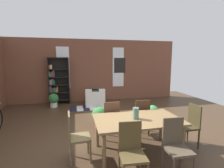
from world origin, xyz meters
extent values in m
plane|color=#412E1E|center=(0.00, 0.00, 0.00)|extent=(10.77, 10.77, 0.00)
cube|color=brown|center=(0.00, 4.20, 1.44)|extent=(8.35, 0.12, 2.89)
cube|color=white|center=(-1.29, 4.13, 1.59)|extent=(0.55, 0.02, 1.88)
cube|color=white|center=(1.29, 4.13, 1.59)|extent=(0.55, 0.02, 1.88)
cube|color=brown|center=(0.44, -0.57, 0.72)|extent=(1.77, 1.04, 0.04)
cylinder|color=brown|center=(-0.34, -0.99, 0.35)|extent=(0.07, 0.07, 0.70)
cylinder|color=brown|center=(1.23, -0.99, 0.35)|extent=(0.07, 0.07, 0.70)
cylinder|color=brown|center=(-0.34, -0.15, 0.35)|extent=(0.07, 0.07, 0.70)
cylinder|color=brown|center=(1.23, -0.15, 0.35)|extent=(0.07, 0.07, 0.70)
cylinder|color=#4C7266|center=(0.40, -0.57, 0.86)|extent=(0.13, 0.13, 0.23)
cylinder|color=silver|center=(0.37, -0.55, 0.76)|extent=(0.04, 0.04, 0.04)
cube|color=#3A2417|center=(0.84, 0.25, 0.45)|extent=(0.41, 0.41, 0.04)
cube|color=#3A2417|center=(0.83, 0.06, 0.70)|extent=(0.38, 0.04, 0.50)
cylinder|color=#3A2417|center=(1.03, 0.42, 0.21)|extent=(0.04, 0.04, 0.43)
cylinder|color=#3A2417|center=(0.67, 0.43, 0.21)|extent=(0.04, 0.04, 0.43)
cylinder|color=#3A2417|center=(1.01, 0.06, 0.21)|extent=(0.04, 0.04, 0.43)
cylinder|color=#3A2417|center=(0.65, 0.07, 0.21)|extent=(0.04, 0.04, 0.43)
cube|color=#4C3C21|center=(0.05, -1.39, 0.45)|extent=(0.43, 0.43, 0.04)
cube|color=#4C3C21|center=(0.06, -1.21, 0.70)|extent=(0.38, 0.06, 0.50)
cylinder|color=#4C3C21|center=(-0.12, -1.20, 0.21)|extent=(0.04, 0.04, 0.43)
cylinder|color=#4C3C21|center=(0.24, -1.23, 0.21)|extent=(0.04, 0.04, 0.43)
cube|color=brown|center=(-0.74, -0.57, 0.45)|extent=(0.42, 0.42, 0.04)
cube|color=brown|center=(-0.93, -0.58, 0.70)|extent=(0.05, 0.38, 0.50)
cylinder|color=brown|center=(-0.55, -0.74, 0.21)|extent=(0.04, 0.04, 0.43)
cylinder|color=brown|center=(-0.57, -0.38, 0.21)|extent=(0.04, 0.04, 0.43)
cylinder|color=brown|center=(-0.91, -0.76, 0.21)|extent=(0.04, 0.04, 0.43)
cylinder|color=brown|center=(-0.93, -0.40, 0.21)|extent=(0.04, 0.04, 0.43)
cube|color=#332C18|center=(1.63, -0.57, 0.45)|extent=(0.40, 0.40, 0.04)
cube|color=#332C18|center=(1.81, -0.57, 0.70)|extent=(0.03, 0.38, 0.50)
cylinder|color=#332C18|center=(1.45, -0.39, 0.21)|extent=(0.04, 0.04, 0.43)
cylinder|color=#332C18|center=(1.45, -0.75, 0.21)|extent=(0.04, 0.04, 0.43)
cylinder|color=#332C18|center=(1.81, -0.39, 0.21)|extent=(0.04, 0.04, 0.43)
cylinder|color=#332C18|center=(1.81, -0.75, 0.21)|extent=(0.04, 0.04, 0.43)
cube|color=#513422|center=(0.05, 0.25, 0.45)|extent=(0.40, 0.40, 0.04)
cube|color=#513422|center=(0.04, 0.06, 0.70)|extent=(0.38, 0.03, 0.50)
cylinder|color=#513422|center=(0.23, 0.42, 0.21)|extent=(0.04, 0.04, 0.43)
cylinder|color=#513422|center=(-0.13, 0.43, 0.21)|extent=(0.04, 0.04, 0.43)
cylinder|color=#513422|center=(0.22, 0.06, 0.21)|extent=(0.04, 0.04, 0.43)
cylinder|color=#513422|center=(-0.14, 0.07, 0.21)|extent=(0.04, 0.04, 0.43)
cube|color=#493C2E|center=(0.84, -1.39, 0.45)|extent=(0.42, 0.42, 0.04)
cube|color=#493C2E|center=(0.85, -1.21, 0.70)|extent=(0.38, 0.05, 0.50)
cylinder|color=#493C2E|center=(0.67, -1.20, 0.21)|extent=(0.04, 0.04, 0.43)
cylinder|color=#493C2E|center=(1.03, -1.22, 0.21)|extent=(0.04, 0.04, 0.43)
cube|color=black|center=(-1.89, 3.93, 1.02)|extent=(0.04, 0.32, 2.05)
cube|color=black|center=(-1.05, 3.93, 1.02)|extent=(0.04, 0.32, 2.05)
cube|color=black|center=(-1.47, 4.09, 1.02)|extent=(0.88, 0.01, 2.05)
cube|color=black|center=(-1.47, 3.93, 0.17)|extent=(0.84, 0.32, 0.04)
cube|color=#284C8C|center=(-1.86, 3.93, 0.32)|extent=(0.03, 0.27, 0.25)
cube|color=orange|center=(-1.81, 3.93, 0.33)|extent=(0.05, 0.18, 0.27)
cube|color=#B22D28|center=(-1.76, 3.93, 0.30)|extent=(0.04, 0.19, 0.22)
cube|color=black|center=(-1.47, 3.93, 0.51)|extent=(0.84, 0.32, 0.04)
cube|color=#33724C|center=(-1.85, 3.93, 0.66)|extent=(0.05, 0.22, 0.26)
cube|color=#B22D28|center=(-1.80, 3.93, 0.66)|extent=(0.04, 0.19, 0.26)
cube|color=#33724C|center=(-1.76, 3.93, 0.62)|extent=(0.03, 0.17, 0.17)
cube|color=#284C8C|center=(-1.71, 3.93, 0.63)|extent=(0.05, 0.20, 0.20)
cube|color=#33724C|center=(-1.65, 3.93, 0.64)|extent=(0.04, 0.25, 0.21)
cube|color=gold|center=(-1.60, 3.93, 0.61)|extent=(0.03, 0.23, 0.16)
cube|color=orange|center=(-1.56, 3.93, 0.65)|extent=(0.04, 0.24, 0.24)
cube|color=black|center=(-1.47, 3.93, 0.85)|extent=(0.84, 0.32, 0.04)
cube|color=#284C8C|center=(-1.86, 3.93, 0.98)|extent=(0.03, 0.25, 0.21)
cube|color=gold|center=(-1.82, 3.93, 0.98)|extent=(0.04, 0.21, 0.22)
cube|color=#8C4C8C|center=(-1.77, 3.93, 0.99)|extent=(0.05, 0.25, 0.23)
cube|color=#33724C|center=(-1.72, 3.93, 1.00)|extent=(0.04, 0.22, 0.25)
cube|color=#33724C|center=(-1.67, 3.93, 0.96)|extent=(0.03, 0.27, 0.18)
cube|color=black|center=(-1.47, 3.93, 1.20)|extent=(0.84, 0.32, 0.04)
cube|color=#33724C|center=(-1.85, 3.93, 1.34)|extent=(0.04, 0.25, 0.25)
cube|color=#33724C|center=(-1.80, 3.93, 1.31)|extent=(0.05, 0.25, 0.19)
cube|color=#B22D28|center=(-1.75, 3.93, 1.33)|extent=(0.03, 0.22, 0.23)
cube|color=#B22D28|center=(-1.71, 3.93, 1.35)|extent=(0.05, 0.22, 0.27)
cube|color=#284C8C|center=(-1.65, 3.93, 1.36)|extent=(0.04, 0.17, 0.28)
cube|color=black|center=(-1.47, 3.93, 1.54)|extent=(0.84, 0.32, 0.04)
cube|color=#B22D28|center=(-1.85, 3.93, 1.64)|extent=(0.04, 0.22, 0.16)
cube|color=orange|center=(-1.81, 3.93, 1.64)|extent=(0.03, 0.27, 0.16)
cube|color=white|center=(-1.76, 3.93, 1.64)|extent=(0.05, 0.23, 0.17)
cube|color=black|center=(-1.47, 3.93, 2.03)|extent=(0.84, 0.32, 0.04)
cube|color=white|center=(0.02, 3.29, 0.20)|extent=(0.83, 0.83, 0.40)
cube|color=white|center=(0.01, 2.97, 0.57)|extent=(0.81, 0.20, 0.35)
cube|color=white|center=(0.36, 3.28, 0.48)|extent=(0.15, 0.72, 0.15)
cube|color=white|center=(-0.32, 3.31, 0.48)|extent=(0.15, 0.72, 0.15)
cube|color=#19382D|center=(0.01, 2.97, 0.71)|extent=(0.29, 0.18, 0.08)
cylinder|color=silver|center=(-1.67, 3.37, 0.10)|extent=(0.28, 0.28, 0.20)
sphere|color=#2D6B33|center=(-1.67, 3.37, 0.36)|extent=(0.41, 0.41, 0.41)
cylinder|color=#9E6042|center=(-0.11, 0.94, 0.08)|extent=(0.30, 0.30, 0.16)
sphere|color=#2D6B33|center=(-0.11, 0.94, 0.35)|extent=(0.48, 0.48, 0.48)
cylinder|color=#333338|center=(1.41, 0.69, 0.11)|extent=(0.26, 0.26, 0.22)
sphere|color=#387F42|center=(1.41, 0.69, 0.39)|extent=(0.44, 0.44, 0.44)
cube|color=#1E1E33|center=(-0.88, 2.93, 0.00)|extent=(0.25, 0.76, 0.01)
cube|color=white|center=(-0.63, 2.93, 0.00)|extent=(0.25, 0.76, 0.01)
cube|color=#1E1E33|center=(-0.37, 2.93, 0.00)|extent=(0.25, 0.76, 0.01)
cube|color=white|center=(-0.12, 2.93, 0.00)|extent=(0.25, 0.76, 0.01)
cube|color=#1E1E33|center=(0.13, 2.93, 0.00)|extent=(0.25, 0.76, 0.01)
cube|color=white|center=(0.38, 2.93, 0.00)|extent=(0.25, 0.76, 0.01)
cube|color=black|center=(1.36, 4.13, 1.68)|extent=(0.56, 0.03, 0.72)
camera|label=1|loc=(-0.80, -3.63, 1.94)|focal=26.43mm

